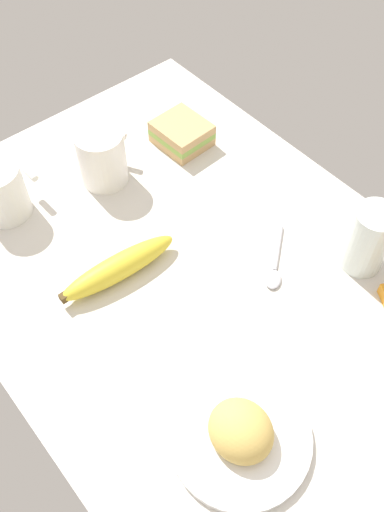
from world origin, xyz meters
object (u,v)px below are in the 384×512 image
(coffee_mug_black, at_px, (102,157))
(sandwich_main, at_px, (182,134))
(glass_of_milk, at_px, (368,242))
(banana, at_px, (119,267))
(coffee_mug_milky, at_px, (0,191))
(spoon, at_px, (275,267))
(plate_of_food, at_px, (240,434))

(coffee_mug_black, height_order, sandwich_main, coffee_mug_black)
(coffee_mug_black, xyz_separation_m, glass_of_milk, (-0.41, -0.20, -0.00))
(coffee_mug_black, bearing_deg, banana, 151.13)
(sandwich_main, relative_size, banana, 0.49)
(sandwich_main, bearing_deg, coffee_mug_milky, 79.93)
(coffee_mug_milky, distance_m, sandwich_main, 0.34)
(glass_of_milk, relative_size, banana, 0.58)
(coffee_mug_black, bearing_deg, sandwich_main, -95.87)
(sandwich_main, distance_m, banana, 0.31)
(sandwich_main, height_order, banana, sandwich_main)
(glass_of_milk, relative_size, spoon, 1.06)
(plate_of_food, relative_size, coffee_mug_milky, 1.77)
(spoon, bearing_deg, coffee_mug_milky, 34.73)
(coffee_mug_milky, height_order, banana, coffee_mug_milky)
(coffee_mug_black, distance_m, coffee_mug_milky, 0.17)
(plate_of_food, xyz_separation_m, sandwich_main, (0.47, -0.29, 0.00))
(coffee_mug_milky, bearing_deg, sandwich_main, -100.07)
(glass_of_milk, xyz_separation_m, banana, (0.22, 0.30, -0.03))
(coffee_mug_milky, xyz_separation_m, sandwich_main, (-0.06, -0.33, -0.03))
(sandwich_main, xyz_separation_m, banana, (-0.17, 0.26, -0.00))
(coffee_mug_black, xyz_separation_m, spoon, (-0.33, -0.09, -0.05))
(coffee_mug_black, height_order, coffee_mug_milky, coffee_mug_black)
(coffee_mug_milky, bearing_deg, banana, -163.59)
(plate_of_food, height_order, spoon, plate_of_food)
(sandwich_main, bearing_deg, spoon, 167.10)
(coffee_mug_milky, bearing_deg, spoon, -145.27)
(glass_of_milk, bearing_deg, plate_of_food, 103.66)
(plate_of_food, height_order, coffee_mug_black, coffee_mug_black)
(banana, bearing_deg, sandwich_main, -57.36)
(sandwich_main, xyz_separation_m, glass_of_milk, (-0.39, -0.04, 0.03))
(coffee_mug_black, distance_m, sandwich_main, 0.16)
(coffee_mug_black, relative_size, coffee_mug_milky, 1.01)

